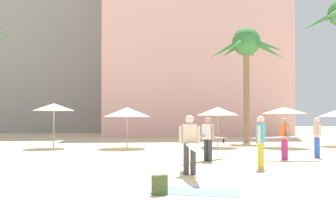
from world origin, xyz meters
TOP-DOWN VIEW (x-y plane):
  - ground at (0.00, 0.00)m, footprint 120.00×120.00m
  - hotel_pink at (3.88, 29.33)m, footprint 16.79×11.88m
  - palm_tree_far_left at (5.77, 16.72)m, footprint 5.18×4.77m
  - cafe_umbrella_0 at (2.91, 12.89)m, footprint 2.38×2.38m
  - cafe_umbrella_1 at (-2.12, 12.71)m, footprint 2.55×2.55m
  - cafe_umbrella_2 at (6.53, 12.40)m, footprint 2.45×2.45m
  - cafe_umbrella_4 at (-6.10, 13.19)m, footprint 2.23×2.23m
  - beach_towel at (-0.34, 1.12)m, footprint 2.13×1.46m
  - backpack at (-1.16, 0.83)m, footprint 0.34×0.32m
  - person_far_right at (-0.12, 3.30)m, footprint 0.61×2.96m
  - person_near_right at (1.04, 6.66)m, footprint 2.45×2.27m
  - person_near_left at (4.14, 6.66)m, footprint 3.02×0.79m
  - person_mid_right at (2.31, 4.36)m, footprint 0.39×0.57m
  - person_mid_left at (5.79, 7.41)m, footprint 0.28×0.61m

SIDE VIEW (x-z plane):
  - ground at x=0.00m, z-range 0.00..0.00m
  - beach_towel at x=-0.34m, z-range 0.00..0.01m
  - backpack at x=-1.16m, z-range -0.01..0.41m
  - person_near_left at x=4.14m, z-range 0.08..1.72m
  - person_mid_left at x=5.79m, z-range 0.08..1.73m
  - person_near_right at x=1.04m, z-range 0.07..1.73m
  - person_far_right at x=-0.12m, z-range 0.07..1.77m
  - person_mid_right at x=2.31m, z-range 0.08..1.78m
  - cafe_umbrella_1 at x=-2.12m, z-range 0.84..3.06m
  - cafe_umbrella_0 at x=2.91m, z-range 0.89..3.13m
  - cafe_umbrella_2 at x=6.53m, z-range 0.93..3.18m
  - cafe_umbrella_4 at x=-6.10m, z-range 1.01..3.44m
  - palm_tree_far_left at x=5.77m, z-range 2.46..10.20m
  - hotel_pink at x=3.88m, z-range 0.00..16.09m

